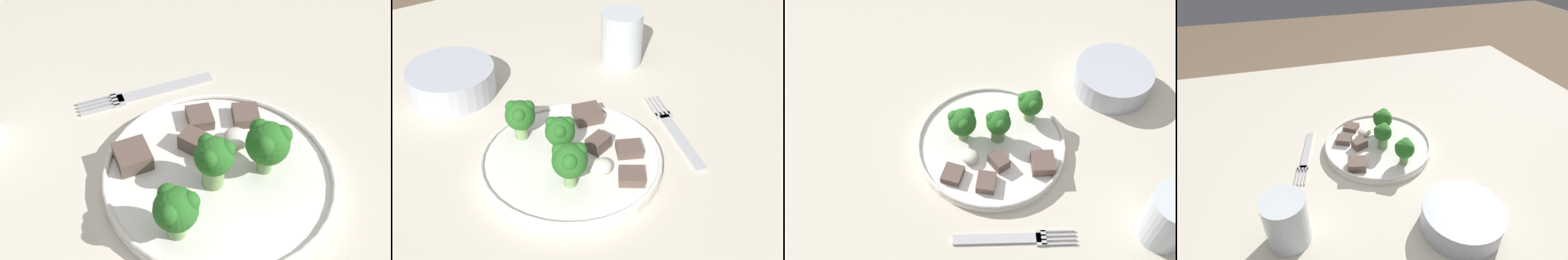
# 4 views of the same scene
# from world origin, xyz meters

# --- Properties ---
(table) EXTENTS (1.36, 1.14, 0.72)m
(table) POSITION_xyz_m (0.00, 0.00, 0.64)
(table) COLOR beige
(table) RESTS_ON ground_plane
(dinner_plate) EXTENTS (0.25, 0.25, 0.02)m
(dinner_plate) POSITION_xyz_m (-0.02, -0.04, 0.73)
(dinner_plate) COLOR white
(dinner_plate) RESTS_ON table
(fork) EXTENTS (0.06, 0.18, 0.00)m
(fork) POSITION_xyz_m (0.14, -0.05, 0.72)
(fork) COLOR #B2B2B7
(fork) RESTS_ON table
(cream_bowl) EXTENTS (0.14, 0.14, 0.05)m
(cream_bowl) POSITION_xyz_m (-0.09, 0.21, 0.74)
(cream_bowl) COLOR #B7BCC6
(cream_bowl) RESTS_ON table
(drinking_glass) EXTENTS (0.07, 0.07, 0.09)m
(drinking_glass) POSITION_xyz_m (0.19, 0.16, 0.76)
(drinking_glass) COLOR silver
(drinking_glass) RESTS_ON table
(broccoli_floret_near_rim_left) EXTENTS (0.05, 0.05, 0.06)m
(broccoli_floret_near_rim_left) POSITION_xyz_m (-0.05, -0.08, 0.77)
(broccoli_floret_near_rim_left) COLOR #7FA866
(broccoli_floret_near_rim_left) RESTS_ON dinner_plate
(broccoli_floret_center_left) EXTENTS (0.04, 0.04, 0.06)m
(broccoli_floret_center_left) POSITION_xyz_m (-0.03, -0.02, 0.77)
(broccoli_floret_center_left) COLOR #7FA866
(broccoli_floret_center_left) RESTS_ON dinner_plate
(broccoli_floret_back_left) EXTENTS (0.04, 0.04, 0.06)m
(broccoli_floret_back_left) POSITION_xyz_m (-0.06, 0.04, 0.77)
(broccoli_floret_back_left) COLOR #7FA866
(broccoli_floret_back_left) RESTS_ON dinner_plate
(meat_slice_front_slice) EXTENTS (0.04, 0.03, 0.02)m
(meat_slice_front_slice) POSITION_xyz_m (0.02, -0.04, 0.74)
(meat_slice_front_slice) COLOR brown
(meat_slice_front_slice) RESTS_ON dinner_plate
(meat_slice_middle_slice) EXTENTS (0.04, 0.04, 0.01)m
(meat_slice_middle_slice) POSITION_xyz_m (0.05, -0.07, 0.74)
(meat_slice_middle_slice) COLOR brown
(meat_slice_middle_slice) RESTS_ON dinner_plate
(meat_slice_rear_slice) EXTENTS (0.04, 0.04, 0.01)m
(meat_slice_rear_slice) POSITION_xyz_m (0.02, -0.11, 0.74)
(meat_slice_rear_slice) COLOR brown
(meat_slice_rear_slice) RESTS_ON dinner_plate
(meat_slice_edge_slice) EXTENTS (0.05, 0.04, 0.02)m
(meat_slice_edge_slice) POSITION_xyz_m (0.04, 0.03, 0.74)
(meat_slice_edge_slice) COLOR brown
(meat_slice_edge_slice) RESTS_ON dinner_plate
(sauce_dollop) EXTENTS (0.03, 0.03, 0.02)m
(sauce_dollop) POSITION_xyz_m (-0.00, -0.08, 0.74)
(sauce_dollop) COLOR silver
(sauce_dollop) RESTS_ON dinner_plate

